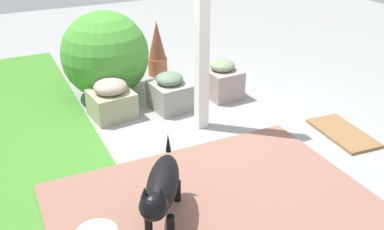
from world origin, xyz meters
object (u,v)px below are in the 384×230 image
object	(u,v)px
stone_planter_nearest	(222,80)
stone_planter_mid	(111,99)
porch_pillar	(202,16)
doormat	(343,133)
terracotta_pot_spiky	(157,50)
dog	(162,187)
round_shrub	(105,55)
stone_planter_near	(170,92)

from	to	relation	value
stone_planter_nearest	stone_planter_mid	bearing A→B (deg)	88.24
porch_pillar	doormat	bearing A→B (deg)	-123.08
stone_planter_mid	terracotta_pot_spiky	size ratio (longest dim) A/B	0.66
stone_planter_nearest	doormat	distance (m)	1.48
stone_planter_nearest	stone_planter_mid	world-z (taller)	stone_planter_nearest
porch_pillar	dog	size ratio (longest dim) A/B	2.98
porch_pillar	dog	world-z (taller)	porch_pillar
stone_planter_mid	round_shrub	xyz separation A→B (m)	(0.56, -0.12, 0.30)
terracotta_pot_spiky	stone_planter_nearest	bearing A→B (deg)	-156.57
doormat	stone_planter_near	bearing A→B (deg)	45.21
porch_pillar	stone_planter_near	xyz separation A→B (m)	(0.52, 0.12, -0.94)
stone_planter_nearest	dog	world-z (taller)	dog
porch_pillar	stone_planter_mid	distance (m)	1.34
terracotta_pot_spiky	doormat	size ratio (longest dim) A/B	0.99
stone_planter_mid	stone_planter_near	bearing A→B (deg)	-96.94
terracotta_pot_spiky	porch_pillar	bearing A→B (deg)	175.04
dog	stone_planter_mid	bearing A→B (deg)	-5.35
round_shrub	porch_pillar	bearing A→B (deg)	-151.44
round_shrub	dog	xyz separation A→B (m)	(-2.39, 0.29, -0.17)
stone_planter_nearest	dog	distance (m)	2.32
porch_pillar	doormat	world-z (taller)	porch_pillar
stone_planter_nearest	dog	size ratio (longest dim) A/B	0.60
stone_planter_mid	terracotta_pot_spiky	xyz separation A→B (m)	(0.92, -0.88, 0.14)
stone_planter_nearest	porch_pillar	bearing A→B (deg)	135.62
stone_planter_mid	dog	world-z (taller)	dog
stone_planter_near	round_shrub	xyz separation A→B (m)	(0.64, 0.51, 0.31)
stone_planter_mid	terracotta_pot_spiky	world-z (taller)	terracotta_pot_spiky
dog	stone_planter_near	bearing A→B (deg)	-24.56
porch_pillar	round_shrub	size ratio (longest dim) A/B	2.28
terracotta_pot_spiky	dog	size ratio (longest dim) A/B	0.94
stone_planter_near	round_shrub	distance (m)	0.88
stone_planter_nearest	stone_planter_near	distance (m)	0.67
stone_planter_near	terracotta_pot_spiky	bearing A→B (deg)	-14.25
porch_pillar	stone_planter_nearest	bearing A→B (deg)	-44.38
terracotta_pot_spiky	doormat	xyz separation A→B (m)	(-2.29, -1.05, -0.32)
porch_pillar	stone_planter_near	size ratio (longest dim) A/B	4.87
stone_planter_near	terracotta_pot_spiky	xyz separation A→B (m)	(1.00, -0.25, 0.15)
porch_pillar	stone_planter_mid	size ratio (longest dim) A/B	4.79
stone_planter_near	round_shrub	world-z (taller)	round_shrub
stone_planter_near	dog	xyz separation A→B (m)	(-1.75, 0.80, 0.13)
stone_planter_mid	terracotta_pot_spiky	bearing A→B (deg)	-43.80
stone_planter_mid	round_shrub	size ratio (longest dim) A/B	0.48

